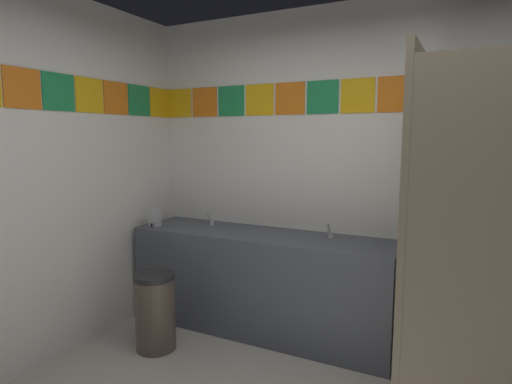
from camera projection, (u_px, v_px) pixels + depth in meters
wall_back at (357, 173)px, 3.41m from camera, size 3.67×0.09×2.64m
vanity_counter at (261, 281)px, 3.54m from camera, size 2.20×0.58×0.82m
faucet_left at (211, 220)px, 3.81m from camera, size 0.04×0.10×0.14m
faucet_right at (330, 232)px, 3.31m from camera, size 0.04×0.10×0.14m
soap_dispenser at (155, 218)px, 3.76m from camera, size 0.09×0.09×0.16m
stall_divider at (446, 246)px, 2.28m from camera, size 0.92×1.32×2.06m
toilet at (510, 350)px, 2.63m from camera, size 0.39×0.49×0.74m
trash_bin at (155, 311)px, 3.24m from camera, size 0.31×0.31×0.59m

